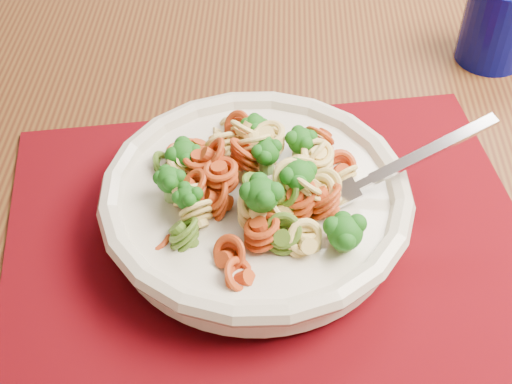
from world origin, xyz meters
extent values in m
cube|color=brown|center=(-0.60, -0.17, 0.67)|extent=(1.55, 1.17, 0.04)
cube|color=#520305|center=(-0.65, -0.21, 0.69)|extent=(0.45, 0.36, 0.00)
cylinder|color=beige|center=(-0.65, -0.19, 0.70)|extent=(0.11, 0.11, 0.01)
cylinder|color=beige|center=(-0.65, -0.19, 0.72)|extent=(0.24, 0.24, 0.03)
torus|color=beige|center=(-0.65, -0.19, 0.73)|extent=(0.26, 0.26, 0.02)
cylinder|color=#040960|center=(-0.36, 0.00, 0.74)|extent=(0.07, 0.07, 0.09)
camera|label=1|loc=(-0.73, -0.59, 1.15)|focal=50.00mm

